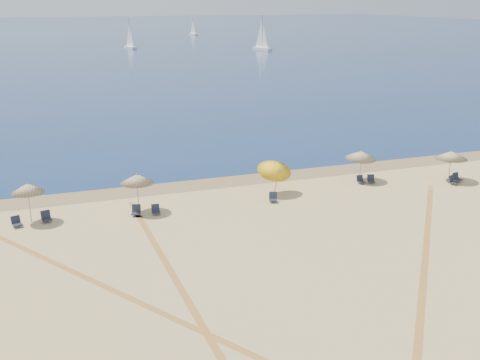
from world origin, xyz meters
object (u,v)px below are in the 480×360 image
at_px(chair_3, 46,217).
at_px(chair_10, 457,178).
at_px(umbrella_3, 275,168).
at_px(chair_9, 453,181).
at_px(umbrella_4, 361,155).
at_px(chair_6, 273,198).
at_px(umbrella_1, 28,188).
at_px(chair_4, 136,211).
at_px(chair_5, 156,210).
at_px(chair_7, 361,180).
at_px(sailboat_2, 193,29).
at_px(umbrella_5, 451,155).
at_px(chair_8, 371,180).
at_px(sailboat_3, 262,39).
at_px(sailboat_0, 130,39).
at_px(umbrella_2, 137,179).
at_px(chair_2, 16,222).

height_order(chair_3, chair_10, chair_3).
relative_size(umbrella_3, chair_9, 3.37).
relative_size(umbrella_4, chair_6, 3.04).
bearing_deg(chair_6, umbrella_1, -164.33).
distance_m(chair_4, chair_5, 1.18).
distance_m(chair_7, sailboat_2, 176.40).
xyz_separation_m(chair_3, chair_9, (27.63, -1.96, -0.01)).
bearing_deg(umbrella_5, umbrella_3, 174.29).
bearing_deg(umbrella_4, umbrella_3, -173.68).
xyz_separation_m(chair_8, chair_9, (5.36, -2.19, 0.02)).
distance_m(umbrella_3, chair_10, 13.85).
relative_size(umbrella_1, chair_4, 3.24).
height_order(umbrella_5, chair_8, umbrella_5).
xyz_separation_m(chair_4, sailboat_3, (49.94, 107.45, 2.33)).
bearing_deg(umbrella_1, sailboat_2, 72.30).
bearing_deg(umbrella_4, chair_4, -174.32).
distance_m(umbrella_1, sailboat_2, 182.07).
height_order(umbrella_5, chair_6, umbrella_5).
relative_size(chair_7, chair_8, 0.81).
xyz_separation_m(umbrella_4, chair_4, (-16.51, -1.64, -1.67)).
relative_size(chair_8, sailboat_3, 0.08).
xyz_separation_m(chair_5, sailboat_3, (48.77, 107.63, 2.35)).
bearing_deg(sailboat_0, umbrella_1, -117.90).
bearing_deg(chair_6, umbrella_3, 85.54).
distance_m(chair_5, chair_10, 22.00).
relative_size(sailboat_0, sailboat_2, 1.20).
xyz_separation_m(umbrella_2, chair_6, (8.63, -0.99, -1.89)).
xyz_separation_m(chair_2, sailboat_0, (25.67, 122.76, 2.06)).
bearing_deg(chair_7, umbrella_4, 66.86).
relative_size(chair_4, sailboat_3, 0.09).
bearing_deg(chair_5, umbrella_3, 11.28).
height_order(umbrella_2, umbrella_3, umbrella_3).
distance_m(chair_2, chair_4, 6.91).
xyz_separation_m(chair_7, sailboat_3, (33.66, 106.35, 2.36)).
height_order(umbrella_1, chair_3, umbrella_1).
relative_size(umbrella_3, chair_6, 3.41).
height_order(chair_2, sailboat_3, sailboat_3).
height_order(chair_2, chair_9, chair_9).
xyz_separation_m(chair_4, sailboat_2, (49.26, 174.38, 1.65)).
relative_size(chair_5, chair_10, 0.90).
xyz_separation_m(umbrella_3, chair_9, (12.89, -2.14, -1.61)).
distance_m(umbrella_3, chair_2, 16.48).
bearing_deg(chair_8, chair_5, -155.46).
relative_size(chair_6, chair_8, 1.05).
bearing_deg(sailboat_0, chair_2, -118.22).
bearing_deg(chair_7, umbrella_1, -179.82).
distance_m(umbrella_2, chair_3, 5.79).
bearing_deg(sailboat_0, chair_9, -104.74).
relative_size(umbrella_2, umbrella_3, 0.96).
xyz_separation_m(chair_2, chair_6, (15.76, -0.91, 0.01)).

